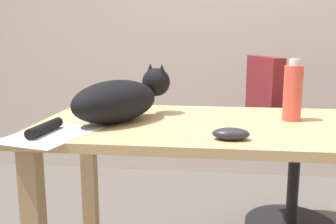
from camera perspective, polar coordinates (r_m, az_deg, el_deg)
The scene contains 6 objects.
desk at distance 1.41m, azimuth 15.47°, elevation -5.71°, with size 1.67×0.66×0.73m.
office_chair at distance 2.10m, azimuth 17.01°, elevation -6.66°, with size 0.50×0.48×0.93m.
cat at distance 1.38m, azimuth -7.08°, elevation 1.94°, with size 0.37×0.52×0.20m.
computer_mouse at distance 1.15m, azimuth 9.29°, elevation -3.20°, with size 0.11×0.06×0.04m, color #232328.
paper_sheet at distance 1.25m, azimuth -17.04°, elevation -3.20°, with size 0.21×0.30×0.00m, color white.
water_bottle at distance 1.45m, azimuth 17.99°, elevation 2.80°, with size 0.07×0.07×0.22m.
Camera 1 is at (-0.21, -1.34, 1.02)m, focal length 41.16 mm.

